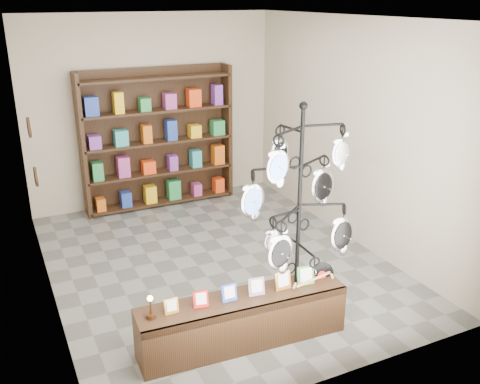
% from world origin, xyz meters
% --- Properties ---
extents(ground, '(5.00, 5.00, 0.00)m').
position_xyz_m(ground, '(0.00, 0.00, 0.00)').
color(ground, slate).
rests_on(ground, ground).
extents(room_envelope, '(5.00, 5.00, 5.00)m').
position_xyz_m(room_envelope, '(0.00, 0.00, 1.85)').
color(room_envelope, '#B4A591').
rests_on(room_envelope, ground).
extents(display_tree, '(1.20, 1.10, 2.35)m').
position_xyz_m(display_tree, '(0.17, -1.68, 1.36)').
color(display_tree, black).
rests_on(display_tree, ground).
extents(front_shelf, '(2.09, 0.54, 0.73)m').
position_xyz_m(front_shelf, '(-0.43, -1.68, 0.26)').
color(front_shelf, black).
rests_on(front_shelf, ground).
extents(back_shelving, '(2.42, 0.36, 2.20)m').
position_xyz_m(back_shelving, '(0.00, 2.30, 1.03)').
color(back_shelving, black).
rests_on(back_shelving, ground).
extents(wall_clocks, '(0.03, 0.24, 0.84)m').
position_xyz_m(wall_clocks, '(-1.97, 0.80, 1.50)').
color(wall_clocks, black).
rests_on(wall_clocks, ground).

